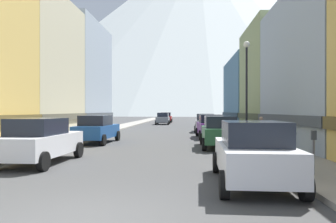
{
  "coord_description": "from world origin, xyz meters",
  "views": [
    {
      "loc": [
        1.93,
        -5.87,
        2.07
      ],
      "look_at": [
        -0.85,
        43.87,
        1.96
      ],
      "focal_mm": 34.72,
      "sensor_mm": 36.0,
      "label": 1
    }
  ],
  "objects_px": {
    "car_left_1": "(97,129)",
    "car_right_1": "(219,132)",
    "parking_meter_near": "(314,146)",
    "pedestrian_1": "(261,131)",
    "car_driving_1": "(166,117)",
    "streetlamp_right": "(247,77)",
    "car_right_0": "(253,153)",
    "potted_plant_0": "(258,132)",
    "car_left_0": "(40,141)",
    "trash_bin_right": "(289,144)",
    "car_right_2": "(211,126)",
    "car_right_3": "(205,123)",
    "potted_plant_1": "(34,137)",
    "car_driving_0": "(163,118)"
  },
  "relations": [
    {
      "from": "car_left_0",
      "to": "car_right_1",
      "type": "bearing_deg",
      "value": 37.84
    },
    {
      "from": "car_left_0",
      "to": "streetlamp_right",
      "type": "xyz_separation_m",
      "value": [
        9.15,
        6.15,
        3.09
      ]
    },
    {
      "from": "car_right_3",
      "to": "pedestrian_1",
      "type": "height_order",
      "value": "car_right_3"
    },
    {
      "from": "parking_meter_near",
      "to": "car_right_1",
      "type": "bearing_deg",
      "value": 103.08
    },
    {
      "from": "car_driving_1",
      "to": "streetlamp_right",
      "type": "height_order",
      "value": "streetlamp_right"
    },
    {
      "from": "car_right_0",
      "to": "trash_bin_right",
      "type": "distance_m",
      "value": 5.61
    },
    {
      "from": "car_right_3",
      "to": "car_driving_1",
      "type": "height_order",
      "value": "same"
    },
    {
      "from": "parking_meter_near",
      "to": "streetlamp_right",
      "type": "xyz_separation_m",
      "value": [
        -0.4,
        8.64,
        2.97
      ]
    },
    {
      "from": "car_right_1",
      "to": "car_right_0",
      "type": "bearing_deg",
      "value": -90.01
    },
    {
      "from": "car_right_1",
      "to": "streetlamp_right",
      "type": "xyz_separation_m",
      "value": [
        1.55,
        0.24,
        3.09
      ]
    },
    {
      "from": "car_right_0",
      "to": "parking_meter_near",
      "type": "height_order",
      "value": "car_right_0"
    },
    {
      "from": "car_right_0",
      "to": "pedestrian_1",
      "type": "xyz_separation_m",
      "value": [
        2.45,
        9.76,
        -0.02
      ]
    },
    {
      "from": "potted_plant_0",
      "to": "pedestrian_1",
      "type": "relative_size",
      "value": 0.5
    },
    {
      "from": "car_driving_1",
      "to": "streetlamp_right",
      "type": "relative_size",
      "value": 0.75
    },
    {
      "from": "car_driving_0",
      "to": "trash_bin_right",
      "type": "relative_size",
      "value": 4.49
    },
    {
      "from": "car_driving_0",
      "to": "car_driving_1",
      "type": "height_order",
      "value": "same"
    },
    {
      "from": "car_left_1",
      "to": "car_driving_0",
      "type": "bearing_deg",
      "value": 85.62
    },
    {
      "from": "car_left_0",
      "to": "trash_bin_right",
      "type": "distance_m",
      "value": 10.3
    },
    {
      "from": "car_driving_0",
      "to": "pedestrian_1",
      "type": "height_order",
      "value": "car_driving_0"
    },
    {
      "from": "car_right_3",
      "to": "car_right_2",
      "type": "bearing_deg",
      "value": -90.0
    },
    {
      "from": "car_left_1",
      "to": "pedestrian_1",
      "type": "xyz_separation_m",
      "value": [
        10.05,
        -1.58,
        -0.02
      ]
    },
    {
      "from": "car_right_0",
      "to": "trash_bin_right",
      "type": "bearing_deg",
      "value": 62.88
    },
    {
      "from": "car_left_1",
      "to": "pedestrian_1",
      "type": "distance_m",
      "value": 10.18
    },
    {
      "from": "car_right_1",
      "to": "car_left_0",
      "type": "bearing_deg",
      "value": -142.16
    },
    {
      "from": "car_left_1",
      "to": "car_left_0",
      "type": "bearing_deg",
      "value": -89.99
    },
    {
      "from": "car_driving_0",
      "to": "streetlamp_right",
      "type": "xyz_separation_m",
      "value": [
        6.95,
        -30.71,
        3.09
      ]
    },
    {
      "from": "car_right_1",
      "to": "potted_plant_1",
      "type": "relative_size",
      "value": 5.71
    },
    {
      "from": "car_left_1",
      "to": "car_right_0",
      "type": "height_order",
      "value": "same"
    },
    {
      "from": "car_right_1",
      "to": "car_right_2",
      "type": "bearing_deg",
      "value": 90.02
    },
    {
      "from": "pedestrian_1",
      "to": "car_right_1",
      "type": "bearing_deg",
      "value": -165.8
    },
    {
      "from": "car_right_3",
      "to": "potted_plant_0",
      "type": "relative_size",
      "value": 5.65
    },
    {
      "from": "car_right_0",
      "to": "car_right_1",
      "type": "relative_size",
      "value": 1.01
    },
    {
      "from": "potted_plant_1",
      "to": "car_driving_0",
      "type": "bearing_deg",
      "value": 80.04
    },
    {
      "from": "car_left_1",
      "to": "car_right_2",
      "type": "height_order",
      "value": "same"
    },
    {
      "from": "car_left_1",
      "to": "car_right_1",
      "type": "relative_size",
      "value": 1.01
    },
    {
      "from": "car_right_3",
      "to": "streetlamp_right",
      "type": "height_order",
      "value": "streetlamp_right"
    },
    {
      "from": "trash_bin_right",
      "to": "potted_plant_1",
      "type": "distance_m",
      "value": 14.04
    },
    {
      "from": "parking_meter_near",
      "to": "car_driving_0",
      "type": "bearing_deg",
      "value": 100.58
    },
    {
      "from": "car_right_0",
      "to": "potted_plant_0",
      "type": "relative_size",
      "value": 5.63
    },
    {
      "from": "car_right_1",
      "to": "car_driving_1",
      "type": "bearing_deg",
      "value": 97.88
    },
    {
      "from": "car_driving_0",
      "to": "car_left_1",
      "type": "bearing_deg",
      "value": -94.38
    },
    {
      "from": "car_driving_1",
      "to": "potted_plant_0",
      "type": "distance_m",
      "value": 35.22
    },
    {
      "from": "potted_plant_0",
      "to": "potted_plant_1",
      "type": "height_order",
      "value": "potted_plant_0"
    },
    {
      "from": "car_right_3",
      "to": "car_driving_0",
      "type": "relative_size",
      "value": 1.02
    },
    {
      "from": "car_right_0",
      "to": "trash_bin_right",
      "type": "xyz_separation_m",
      "value": [
        2.55,
        4.98,
        -0.26
      ]
    },
    {
      "from": "car_left_0",
      "to": "parking_meter_near",
      "type": "height_order",
      "value": "car_left_0"
    },
    {
      "from": "car_right_2",
      "to": "parking_meter_near",
      "type": "distance_m",
      "value": 15.02
    },
    {
      "from": "car_left_1",
      "to": "potted_plant_0",
      "type": "height_order",
      "value": "car_left_1"
    },
    {
      "from": "parking_meter_near",
      "to": "car_right_2",
      "type": "bearing_deg",
      "value": 97.47
    },
    {
      "from": "potted_plant_0",
      "to": "trash_bin_right",
      "type": "bearing_deg",
      "value": -94.13
    }
  ]
}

